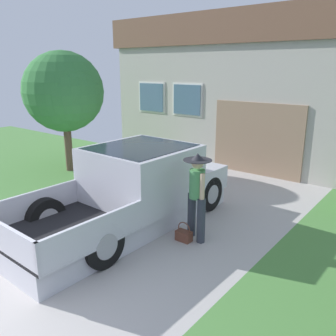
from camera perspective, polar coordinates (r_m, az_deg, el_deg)
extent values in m
cube|color=#B3ADA9|center=(7.99, -1.83, -8.01)|extent=(5.20, 9.00, 0.06)
cube|color=silver|center=(7.47, -7.11, -7.88)|extent=(1.88, 5.07, 0.42)
cube|color=silver|center=(7.55, -4.34, -1.00)|extent=(1.98, 2.08, 1.20)
cube|color=#1E2833|center=(7.45, -4.40, 1.62)|extent=(1.74, 1.91, 0.50)
cube|color=silver|center=(8.73, 2.49, -0.84)|extent=(1.95, 1.00, 0.54)
cube|color=black|center=(6.54, -16.86, -9.80)|extent=(1.98, 2.08, 0.06)
cube|color=silver|center=(7.19, -21.23, -5.73)|extent=(0.10, 2.04, 0.54)
cube|color=silver|center=(5.74, -11.69, -10.50)|extent=(0.10, 2.04, 0.54)
cube|color=silver|center=(6.01, -24.97, -10.47)|extent=(1.94, 0.10, 0.54)
cube|color=black|center=(8.70, -6.23, 3.03)|extent=(0.10, 0.18, 0.20)
cylinder|color=black|center=(9.22, -2.23, -1.81)|extent=(0.28, 0.81, 0.80)
cylinder|color=#9E9EA3|center=(9.22, -2.23, -1.81)|extent=(0.29, 0.45, 0.44)
cylinder|color=black|center=(8.26, 6.52, -4.06)|extent=(0.28, 0.81, 0.80)
cylinder|color=#9E9EA3|center=(8.26, 6.52, -4.06)|extent=(0.29, 0.45, 0.44)
cylinder|color=black|center=(7.31, -19.22, -7.63)|extent=(0.28, 0.81, 0.80)
cylinder|color=#9E9EA3|center=(7.31, -19.22, -7.63)|extent=(0.29, 0.45, 0.44)
cylinder|color=black|center=(6.05, -10.62, -12.05)|extent=(0.28, 0.81, 0.80)
cylinder|color=#9E9EA3|center=(6.05, -10.62, -12.05)|extent=(0.29, 0.45, 0.44)
cylinder|color=#333842|center=(6.73, 5.37, -8.48)|extent=(0.16, 0.16, 0.87)
cylinder|color=#333842|center=(6.98, 3.84, -7.51)|extent=(0.16, 0.16, 0.87)
cylinder|color=#4C9356|center=(6.61, 4.72, -2.58)|extent=(0.29, 0.29, 0.55)
cylinder|color=beige|center=(6.49, 5.55, -3.31)|extent=(0.09, 0.09, 0.56)
cylinder|color=beige|center=(6.76, 3.90, -2.47)|extent=(0.09, 0.09, 0.56)
sphere|color=beige|center=(6.49, 4.80, 0.85)|extent=(0.23, 0.23, 0.23)
cylinder|color=#232328|center=(6.48, 4.81, 1.29)|extent=(0.53, 0.53, 0.01)
cone|color=#232328|center=(6.46, 4.82, 1.83)|extent=(0.24, 0.24, 0.13)
cube|color=brown|center=(6.90, 2.57, -10.91)|extent=(0.30, 0.18, 0.20)
torus|color=brown|center=(6.83, 2.59, -9.79)|extent=(0.28, 0.02, 0.28)
cube|color=#B5AEA4|center=(13.95, 15.36, 10.23)|extent=(9.64, 5.56, 3.90)
cube|color=brown|center=(13.94, 16.14, 20.28)|extent=(10.02, 5.79, 0.99)
cube|color=#93755B|center=(11.10, 14.14, 4.53)|extent=(2.85, 0.06, 2.21)
cube|color=slate|center=(12.25, 3.07, 10.96)|extent=(1.10, 0.05, 1.00)
cube|color=silver|center=(12.26, 3.12, 10.96)|extent=(1.23, 0.02, 1.12)
cube|color=slate|center=(13.23, -2.70, 11.34)|extent=(1.10, 0.05, 1.00)
cube|color=silver|center=(13.24, -2.66, 11.34)|extent=(1.23, 0.02, 1.12)
cylinder|color=brown|center=(11.67, -15.83, 4.11)|extent=(0.23, 0.23, 1.87)
sphere|color=#35793B|center=(11.57, -16.52, 11.74)|extent=(2.46, 2.46, 2.46)
sphere|color=#35793B|center=(11.32, -15.92, 11.47)|extent=(2.05, 2.05, 2.05)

